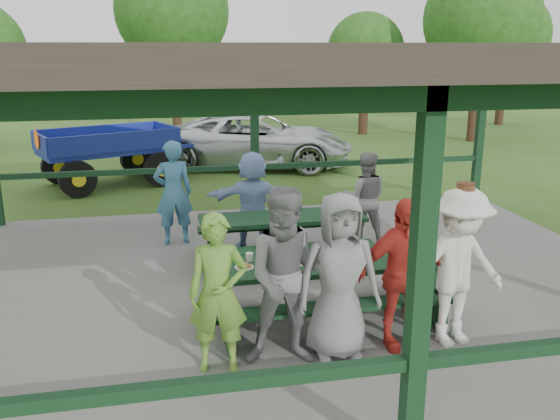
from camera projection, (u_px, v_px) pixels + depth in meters
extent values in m
plane|color=#37561A|center=(299.00, 289.00, 8.36)|extent=(90.00, 90.00, 0.00)
cube|color=slate|center=(299.00, 286.00, 8.34)|extent=(10.00, 8.00, 0.10)
cube|color=black|center=(420.00, 289.00, 4.34)|extent=(0.15, 0.15, 3.00)
cube|color=black|center=(255.00, 137.00, 11.51)|extent=(0.15, 0.15, 3.00)
cube|color=black|center=(480.00, 130.00, 12.43)|extent=(0.15, 0.15, 3.00)
cube|color=black|center=(86.00, 398.00, 4.04)|extent=(4.65, 0.10, 0.10)
cube|color=black|center=(130.00, 172.00, 11.21)|extent=(4.65, 0.10, 0.10)
cube|color=black|center=(370.00, 162.00, 12.13)|extent=(4.65, 0.10, 0.10)
cube|color=black|center=(433.00, 95.00, 3.96)|extent=(9.80, 0.15, 0.20)
cube|color=black|center=(254.00, 63.00, 11.13)|extent=(9.80, 0.15, 0.20)
cube|color=#2F2622|center=(301.00, 53.00, 7.49)|extent=(10.60, 8.60, 0.24)
cube|color=black|center=(326.00, 264.00, 7.01)|extent=(2.82, 0.75, 0.06)
cube|color=black|center=(339.00, 307.00, 6.57)|extent=(2.82, 0.28, 0.05)
cube|color=black|center=(314.00, 270.00, 7.61)|extent=(2.82, 0.28, 0.05)
cube|color=black|center=(223.00, 299.00, 6.87)|extent=(0.06, 0.70, 0.75)
cube|color=black|center=(421.00, 283.00, 7.34)|extent=(0.06, 0.70, 0.75)
cube|color=black|center=(224.00, 311.00, 6.91)|extent=(0.06, 1.39, 0.45)
cube|color=black|center=(420.00, 294.00, 7.38)|extent=(0.06, 1.39, 0.45)
cube|color=black|center=(282.00, 218.00, 8.88)|extent=(2.47, 0.75, 0.06)
cube|color=black|center=(290.00, 249.00, 8.43)|extent=(2.47, 0.28, 0.05)
cube|color=black|center=(275.00, 226.00, 9.48)|extent=(2.47, 0.28, 0.05)
cube|color=black|center=(213.00, 244.00, 8.77)|extent=(0.06, 0.70, 0.75)
cube|color=black|center=(349.00, 235.00, 9.17)|extent=(0.06, 0.70, 0.75)
cube|color=black|center=(213.00, 254.00, 8.81)|extent=(0.06, 1.39, 0.45)
cube|color=black|center=(349.00, 245.00, 9.21)|extent=(0.06, 1.39, 0.45)
cylinder|color=white|center=(244.00, 267.00, 6.81)|extent=(0.22, 0.22, 0.01)
torus|color=olive|center=(241.00, 266.00, 6.78)|extent=(0.10, 0.10, 0.03)
torus|color=olive|center=(248.00, 266.00, 6.80)|extent=(0.10, 0.10, 0.03)
torus|color=olive|center=(244.00, 264.00, 6.85)|extent=(0.10, 0.10, 0.03)
cylinder|color=white|center=(300.00, 263.00, 6.94)|extent=(0.22, 0.22, 0.01)
torus|color=olive|center=(297.00, 262.00, 6.91)|extent=(0.10, 0.10, 0.03)
torus|color=olive|center=(304.00, 262.00, 6.92)|extent=(0.10, 0.10, 0.03)
torus|color=olive|center=(299.00, 260.00, 6.98)|extent=(0.10, 0.10, 0.03)
cylinder|color=white|center=(355.00, 259.00, 7.07)|extent=(0.22, 0.22, 0.01)
torus|color=olive|center=(352.00, 258.00, 7.04)|extent=(0.10, 0.10, 0.03)
torus|color=olive|center=(359.00, 258.00, 7.05)|extent=(0.10, 0.10, 0.03)
torus|color=olive|center=(354.00, 256.00, 7.11)|extent=(0.10, 0.10, 0.03)
cylinder|color=white|center=(414.00, 255.00, 7.22)|extent=(0.22, 0.22, 0.01)
torus|color=olive|center=(412.00, 254.00, 7.18)|extent=(0.10, 0.10, 0.03)
torus|color=olive|center=(418.00, 253.00, 7.20)|extent=(0.10, 0.10, 0.03)
torus|color=olive|center=(413.00, 252.00, 7.25)|extent=(0.10, 0.10, 0.03)
cylinder|color=#381E0F|center=(223.00, 271.00, 6.58)|extent=(0.06, 0.06, 0.10)
cylinder|color=#381E0F|center=(280.00, 267.00, 6.71)|extent=(0.06, 0.06, 0.10)
cylinder|color=#381E0F|center=(324.00, 264.00, 6.81)|extent=(0.06, 0.06, 0.10)
cylinder|color=#381E0F|center=(331.00, 263.00, 6.82)|extent=(0.06, 0.06, 0.10)
cone|color=white|center=(250.00, 257.00, 7.01)|extent=(0.09, 0.09, 0.10)
cone|color=white|center=(292.00, 254.00, 7.11)|extent=(0.09, 0.09, 0.10)
cone|color=white|center=(360.00, 249.00, 7.27)|extent=(0.09, 0.09, 0.10)
cone|color=white|center=(363.00, 249.00, 7.28)|extent=(0.09, 0.09, 0.10)
imported|color=#669D33|center=(218.00, 293.00, 5.92)|extent=(0.66, 0.48, 1.65)
imported|color=gray|center=(289.00, 277.00, 6.02)|extent=(1.02, 0.86, 1.89)
imported|color=gray|center=(339.00, 277.00, 6.16)|extent=(0.89, 0.59, 1.80)
imported|color=red|center=(401.00, 274.00, 6.38)|extent=(1.01, 0.47, 1.69)
imported|color=white|center=(459.00, 268.00, 6.43)|extent=(1.26, 0.87, 1.78)
cylinder|color=#54311D|center=(465.00, 193.00, 6.20)|extent=(0.38, 0.38, 0.02)
cylinder|color=#54311D|center=(466.00, 188.00, 6.19)|extent=(0.22, 0.22, 0.11)
imported|color=#90ADDF|center=(253.00, 200.00, 9.52)|extent=(1.56, 0.69, 1.62)
imported|color=teal|center=(173.00, 193.00, 9.76)|extent=(0.68, 0.49, 1.74)
imported|color=gray|center=(365.00, 198.00, 9.82)|extent=(0.89, 0.77, 1.55)
imported|color=silver|center=(257.00, 140.00, 16.56)|extent=(5.82, 3.87, 1.48)
cube|color=navy|center=(108.00, 149.00, 14.31)|extent=(3.44, 2.59, 0.13)
cube|color=navy|center=(118.00, 142.00, 13.62)|extent=(2.89, 1.22, 0.44)
cube|color=navy|center=(97.00, 134.00, 14.86)|extent=(2.89, 1.22, 0.44)
cube|color=navy|center=(40.00, 144.00, 13.41)|extent=(0.64, 1.46, 0.44)
cube|color=navy|center=(167.00, 133.00, 15.06)|extent=(0.64, 1.46, 0.44)
cylinder|color=black|center=(78.00, 179.00, 13.24)|extent=(0.85, 0.50, 0.84)
cylinder|color=yellow|center=(78.00, 179.00, 13.24)|extent=(0.38, 0.34, 0.31)
cylinder|color=black|center=(59.00, 167.00, 14.57)|extent=(0.85, 0.50, 0.84)
cylinder|color=yellow|center=(59.00, 167.00, 14.57)|extent=(0.38, 0.34, 0.31)
cylinder|color=black|center=(161.00, 169.00, 14.30)|extent=(0.85, 0.50, 0.84)
cylinder|color=yellow|center=(161.00, 169.00, 14.30)|extent=(0.38, 0.34, 0.31)
cylinder|color=black|center=(136.00, 159.00, 15.63)|extent=(0.85, 0.50, 0.84)
cylinder|color=yellow|center=(136.00, 159.00, 15.63)|extent=(0.38, 0.34, 0.31)
cube|color=navy|center=(187.00, 146.00, 15.46)|extent=(1.05, 0.50, 0.09)
cone|color=#F2590C|center=(37.00, 139.00, 13.36)|extent=(0.19, 0.42, 0.44)
cylinder|color=#362115|center=(176.00, 88.00, 23.04)|extent=(0.36, 0.36, 3.36)
sphere|color=#1E4813|center=(172.00, 10.00, 22.26)|extent=(4.30, 4.30, 4.30)
cylinder|color=#362115|center=(364.00, 104.00, 22.52)|extent=(0.36, 0.36, 2.25)
sphere|color=#1E4813|center=(366.00, 52.00, 21.99)|extent=(2.88, 2.88, 2.88)
cylinder|color=#362115|center=(475.00, 97.00, 20.76)|extent=(0.36, 0.36, 3.07)
sphere|color=#1E4813|center=(482.00, 19.00, 20.05)|extent=(3.93, 3.93, 3.93)
cylinder|color=#362115|center=(502.00, 92.00, 25.12)|extent=(0.36, 0.36, 2.72)
sphere|color=#1E4813|center=(507.00, 35.00, 24.49)|extent=(3.48, 3.48, 3.48)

